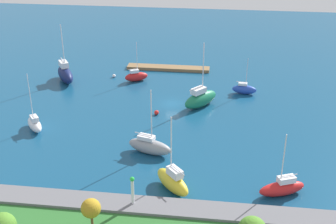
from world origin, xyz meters
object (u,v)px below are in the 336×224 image
object	(u,v)px
sailboat_red_outer_mooring	(136,76)
sailboat_gray_near_pier	(150,146)
sailboat_blue_by_breakwater	(244,89)
sailboat_red_far_south	(282,188)
sailboat_yellow_lone_north	(173,181)
sailboat_navy_far_north	(65,74)
harbor_beacon	(132,188)
sailboat_green_west_end	(200,99)
pier_dock	(168,68)
mooring_buoy_white	(114,76)
sailboat_white_center_basin	(35,124)
mooring_buoy_red	(157,113)
park_tree_west	(91,209)

from	to	relation	value
sailboat_red_outer_mooring	sailboat_gray_near_pier	bearing A→B (deg)	-101.51
sailboat_blue_by_breakwater	sailboat_gray_near_pier	world-z (taller)	sailboat_gray_near_pier
sailboat_red_far_south	sailboat_red_outer_mooring	bearing A→B (deg)	-76.98
sailboat_blue_by_breakwater	sailboat_yellow_lone_north	world-z (taller)	sailboat_yellow_lone_north
sailboat_navy_far_north	harbor_beacon	bearing A→B (deg)	-4.03
sailboat_red_outer_mooring	sailboat_yellow_lone_north	distance (m)	39.10
sailboat_gray_near_pier	sailboat_green_west_end	bearing A→B (deg)	86.34
pier_dock	mooring_buoy_white	size ratio (longest dim) A/B	25.62
pier_dock	harbor_beacon	distance (m)	50.29
sailboat_red_outer_mooring	mooring_buoy_white	distance (m)	5.36
sailboat_red_outer_mooring	sailboat_navy_far_north	xyz separation A→B (m)	(14.48, 2.11, 0.66)
pier_dock	sailboat_white_center_basin	xyz separation A→B (m)	(18.01, 31.27, 0.75)
sailboat_red_outer_mooring	sailboat_white_center_basin	bearing A→B (deg)	-144.09
sailboat_green_west_end	mooring_buoy_white	size ratio (longest dim) A/B	16.71
sailboat_yellow_lone_north	mooring_buoy_white	world-z (taller)	sailboat_yellow_lone_north
pier_dock	sailboat_white_center_basin	bearing A→B (deg)	60.07
harbor_beacon	sailboat_gray_near_pier	distance (m)	14.11
sailboat_red_far_south	pier_dock	bearing A→B (deg)	-87.87
sailboat_blue_by_breakwater	sailboat_green_west_end	world-z (taller)	sailboat_green_west_end
sailboat_red_far_south	sailboat_gray_near_pier	bearing A→B (deg)	-45.89
sailboat_white_center_basin	mooring_buoy_red	size ratio (longest dim) A/B	11.83
sailboat_blue_by_breakwater	sailboat_yellow_lone_north	distance (m)	34.76
pier_dock	harbor_beacon	bearing A→B (deg)	92.50
sailboat_blue_by_breakwater	sailboat_white_center_basin	bearing A→B (deg)	-144.33
harbor_beacon	sailboat_red_far_south	bearing A→B (deg)	-161.76
sailboat_blue_by_breakwater	mooring_buoy_white	size ratio (longest dim) A/B	10.25
sailboat_blue_by_breakwater	sailboat_navy_far_north	size ratio (longest dim) A/B	0.60
sailboat_yellow_lone_north	sailboat_blue_by_breakwater	bearing A→B (deg)	-58.31
mooring_buoy_white	mooring_buoy_red	xyz separation A→B (m)	(-11.70, 16.76, 0.05)
sailboat_red_outer_mooring	sailboat_red_far_south	xyz separation A→B (m)	(-25.99, 36.36, 0.00)
sailboat_navy_far_north	sailboat_blue_by_breakwater	bearing A→B (deg)	54.03
sailboat_gray_near_pier	sailboat_navy_far_north	size ratio (longest dim) A/B	0.85
harbor_beacon	park_tree_west	size ratio (longest dim) A/B	0.87
harbor_beacon	park_tree_west	xyz separation A→B (m)	(3.48, 5.12, 0.67)
pier_dock	sailboat_yellow_lone_north	distance (m)	45.47
harbor_beacon	mooring_buoy_white	xyz separation A→B (m)	(13.00, -43.78, -3.15)
sailboat_green_west_end	mooring_buoy_red	bearing A→B (deg)	160.00
sailboat_red_outer_mooring	mooring_buoy_white	xyz separation A→B (m)	(5.11, -1.45, -0.70)
mooring_buoy_red	sailboat_white_center_basin	bearing A→B (deg)	23.35
mooring_buoy_white	sailboat_yellow_lone_north	bearing A→B (deg)	113.94
sailboat_gray_near_pier	mooring_buoy_white	world-z (taller)	sailboat_gray_near_pier
pier_dock	sailboat_red_far_south	bearing A→B (deg)	114.67
sailboat_navy_far_north	mooring_buoy_red	xyz separation A→B (m)	(-21.08, 13.20, -1.30)
park_tree_west	sailboat_green_west_end	xyz separation A→B (m)	(-9.59, -36.56, -2.60)
pier_dock	park_tree_west	size ratio (longest dim) A/B	4.24
harbor_beacon	sailboat_gray_near_pier	size ratio (longest dim) A/B	0.36
sailboat_blue_by_breakwater	mooring_buoy_white	distance (m)	27.71
mooring_buoy_white	mooring_buoy_red	bearing A→B (deg)	124.93
pier_dock	sailboat_yellow_lone_north	bearing A→B (deg)	98.02
sailboat_white_center_basin	sailboat_green_west_end	xyz separation A→B (m)	(-26.31, -12.58, 0.49)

